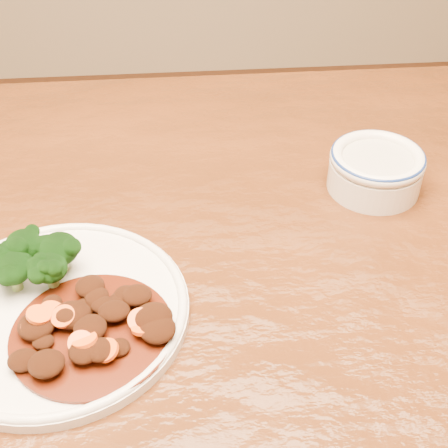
{
  "coord_description": "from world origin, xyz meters",
  "views": [
    {
      "loc": [
        0.02,
        -0.45,
        1.2
      ],
      "look_at": [
        0.06,
        0.06,
        0.77
      ],
      "focal_mm": 50.0,
      "sensor_mm": 36.0,
      "label": 1
    }
  ],
  "objects": [
    {
      "name": "dining_table",
      "position": [
        0.0,
        0.0,
        0.67
      ],
      "size": [
        1.5,
        0.9,
        0.75
      ],
      "rotation": [
        0.0,
        0.0,
        0.0
      ],
      "color": "#52270E",
      "rests_on": "ground"
    },
    {
      "name": "dinner_plate",
      "position": [
        -0.11,
        -0.04,
        0.76
      ],
      "size": [
        0.25,
        0.25,
        0.02
      ],
      "rotation": [
        0.0,
        0.0,
        -0.11
      ],
      "color": "white",
      "rests_on": "dining_table"
    },
    {
      "name": "broccoli_florets",
      "position": [
        -0.15,
        0.0,
        0.79
      ],
      "size": [
        0.12,
        0.08,
        0.04
      ],
      "color": "olive",
      "rests_on": "dinner_plate"
    },
    {
      "name": "mince_stew",
      "position": [
        -0.07,
        -0.07,
        0.77
      ],
      "size": [
        0.15,
        0.15,
        0.03
      ],
      "color": "#441707",
      "rests_on": "dinner_plate"
    },
    {
      "name": "dip_bowl",
      "position": [
        0.25,
        0.14,
        0.78
      ],
      "size": [
        0.11,
        0.11,
        0.05
      ],
      "rotation": [
        0.0,
        0.0,
        -0.1
      ],
      "color": "white",
      "rests_on": "dining_table"
    }
  ]
}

